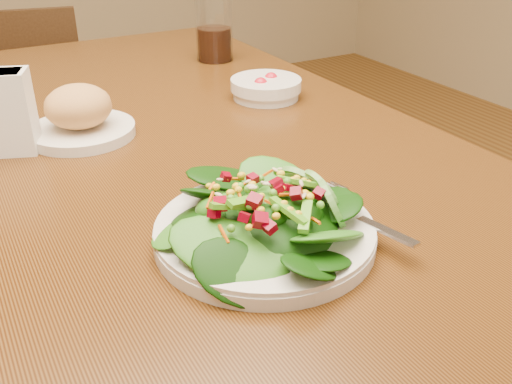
{
  "coord_description": "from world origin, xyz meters",
  "views": [
    {
      "loc": [
        -0.27,
        -0.87,
        1.12
      ],
      "look_at": [
        0.01,
        -0.36,
        0.81
      ],
      "focal_mm": 40.0,
      "sensor_mm": 36.0,
      "label": 1
    }
  ],
  "objects": [
    {
      "name": "tomato_bowl",
      "position": [
        0.27,
        0.05,
        0.77
      ],
      "size": [
        0.14,
        0.14,
        0.05
      ],
      "color": "silver",
      "rests_on": "dining_table"
    },
    {
      "name": "bread_plate",
      "position": [
        -0.09,
        0.04,
        0.79
      ],
      "size": [
        0.17,
        0.17,
        0.09
      ],
      "color": "silver",
      "rests_on": "dining_table"
    },
    {
      "name": "dining_table",
      "position": [
        0.0,
        0.0,
        0.65
      ],
      "size": [
        0.9,
        1.4,
        0.75
      ],
      "color": "#553413",
      "rests_on": "ground_plane"
    },
    {
      "name": "drinking_glass",
      "position": [
        0.31,
        0.35,
        0.81
      ],
      "size": [
        0.09,
        0.09,
        0.15
      ],
      "color": "silver",
      "rests_on": "dining_table"
    },
    {
      "name": "salad_plate",
      "position": [
        0.02,
        -0.38,
        0.78
      ],
      "size": [
        0.26,
        0.26,
        0.07
      ],
      "rotation": [
        0.0,
        0.0,
        0.15
      ],
      "color": "silver",
      "rests_on": "dining_table"
    },
    {
      "name": "chair_far",
      "position": [
        -0.04,
        1.03,
        0.43
      ],
      "size": [
        0.44,
        0.44,
        0.81
      ],
      "rotation": [
        0.0,
        0.0,
        2.94
      ],
      "color": "#35200F",
      "rests_on": "ground_plane"
    }
  ]
}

